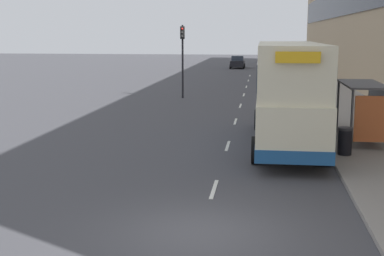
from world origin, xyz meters
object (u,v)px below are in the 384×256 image
Objects in this scene: car_1 at (238,62)px; pedestrian_1 at (331,109)px; double_decker_bus_near at (288,92)px; litter_bin at (345,141)px; pedestrian_2 at (331,115)px; car_0 at (272,72)px; bus_shelter at (367,102)px; traffic_light_far_kerb at (182,50)px.

pedestrian_1 reaches higher than car_1.
litter_bin is at bearing -44.85° from double_decker_bus_near.
pedestrian_2 is at bearing 97.70° from car_1.
car_0 is at bearing 94.35° from pedestrian_2.
pedestrian_2 is at bearing -96.61° from pedestrian_1.
litter_bin is (2.16, -33.52, -0.20)m from car_0.
car_0 is at bearing 95.18° from pedestrian_1.
pedestrian_1 reaches higher than litter_bin.
car_1 is 49.31m from pedestrian_2.
pedestrian_1 is 1.55× the size of litter_bin.
pedestrian_2 is at bearing 120.58° from bus_shelter.
double_decker_bus_near is 6.71× the size of pedestrian_2.
double_decker_bus_near is at bearing -172.01° from bus_shelter.
pedestrian_2 is (-1.18, 2.00, -0.91)m from bus_shelter.
pedestrian_1 is at bearing 62.42° from double_decker_bus_near.
bus_shelter is 18.82m from traffic_light_far_kerb.
traffic_light_far_kerb is at bearing 122.86° from bus_shelter.
bus_shelter is 0.93× the size of car_1.
pedestrian_1 is at bearing -51.75° from traffic_light_far_kerb.
traffic_light_far_kerb is (-10.17, 15.75, 1.67)m from bus_shelter.
pedestrian_2 reaches higher than car_1.
traffic_light_far_kerb is (-8.99, 13.75, 2.58)m from pedestrian_2.
pedestrian_1 is at bearing 83.39° from pedestrian_2.
car_1 is at bearing 102.50° from car_0.
pedestrian_2 reaches higher than litter_bin.
pedestrian_2 is at bearing -85.65° from car_0.
double_decker_bus_near is 31.49m from car_0.
bus_shelter is at bearing -57.14° from traffic_light_far_kerb.
car_0 is 0.72× the size of traffic_light_far_kerb.
traffic_light_far_kerb reaches higher than car_1.
car_1 is at bearing 86.12° from traffic_light_far_kerb.
pedestrian_2 is at bearing 49.29° from double_decker_bus_near.
bus_shelter is at bearing 64.18° from litter_bin.
traffic_light_far_kerb is (-8.95, 18.28, 2.87)m from litter_bin.
car_0 is 3.64× the size of litter_bin.
double_decker_bus_near is 2.04× the size of traffic_light_far_kerb.
pedestrian_2 is 1.54× the size of litter_bin.
bus_shelter reaches higher than car_1.
litter_bin is (2.08, -2.06, -1.62)m from double_decker_bus_near.
pedestrian_2 is (6.61, -48.86, 0.12)m from car_1.
traffic_light_far_kerb reaches higher than pedestrian_1.
car_1 is at bearing 98.71° from bus_shelter.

